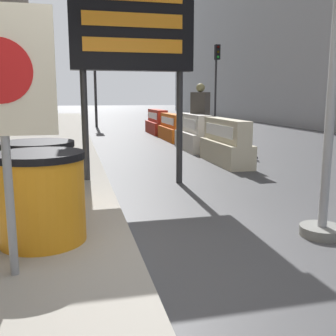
% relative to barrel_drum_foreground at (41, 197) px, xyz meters
% --- Properties ---
extents(ground_plane, '(120.00, 120.00, 0.00)m').
position_rel_barrel_drum_foreground_xyz_m(ground_plane, '(0.79, -0.48, -0.53)').
color(ground_plane, '#474749').
extents(barrel_drum_foreground, '(0.78, 0.78, 0.80)m').
position_rel_barrel_drum_foreground_xyz_m(barrel_drum_foreground, '(0.00, 0.00, 0.00)').
color(barrel_drum_foreground, orange).
rests_on(barrel_drum_foreground, sidewalk_left).
extents(barrel_drum_middle, '(0.78, 0.78, 0.80)m').
position_rel_barrel_drum_foreground_xyz_m(barrel_drum_middle, '(-0.09, 0.86, 0.00)').
color(barrel_drum_middle, orange).
rests_on(barrel_drum_middle, sidewalk_left).
extents(warning_sign, '(0.71, 0.08, 1.86)m').
position_rel_barrel_drum_foreground_xyz_m(warning_sign, '(-0.16, -0.66, 0.91)').
color(warning_sign, gray).
rests_on(warning_sign, sidewalk_left).
extents(message_board, '(1.97, 0.36, 3.31)m').
position_rel_barrel_drum_foreground_xyz_m(message_board, '(1.21, 2.58, 1.96)').
color(message_board, '#28282B').
rests_on(message_board, ground_plane).
extents(jersey_barrier_cream, '(0.52, 1.88, 0.94)m').
position_rel_barrel_drum_foreground_xyz_m(jersey_barrier_cream, '(3.39, 4.18, -0.12)').
color(jersey_barrier_cream, beige).
rests_on(jersey_barrier_cream, ground_plane).
extents(jersey_barrier_white, '(0.62, 1.75, 0.94)m').
position_rel_barrel_drum_foreground_xyz_m(jersey_barrier_white, '(3.39, 6.40, -0.12)').
color(jersey_barrier_white, silver).
rests_on(jersey_barrier_white, ground_plane).
extents(jersey_barrier_orange_far, '(0.51, 2.04, 0.85)m').
position_rel_barrel_drum_foreground_xyz_m(jersey_barrier_orange_far, '(3.39, 8.81, -0.16)').
color(jersey_barrier_orange_far, orange).
rests_on(jersey_barrier_orange_far, ground_plane).
extents(jersey_barrier_red_striped, '(0.59, 1.96, 0.91)m').
position_rel_barrel_drum_foreground_xyz_m(jersey_barrier_red_striped, '(3.39, 11.11, -0.13)').
color(jersey_barrier_red_striped, red).
rests_on(jersey_barrier_red_striped, ground_plane).
extents(traffic_cone_near, '(0.37, 0.37, 0.66)m').
position_rel_barrel_drum_foreground_xyz_m(traffic_cone_near, '(4.19, 4.83, -0.21)').
color(traffic_cone_near, black).
rests_on(traffic_cone_near, ground_plane).
extents(traffic_light_near_curb, '(0.28, 0.44, 3.76)m').
position_rel_barrel_drum_foreground_xyz_m(traffic_light_near_curb, '(1.34, 14.99, 2.20)').
color(traffic_light_near_curb, '#2D2D30').
rests_on(traffic_light_near_curb, ground_plane).
extents(traffic_light_far_side, '(0.28, 0.45, 4.34)m').
position_rel_barrel_drum_foreground_xyz_m(traffic_light_far_side, '(8.56, 18.78, 2.60)').
color(traffic_light_far_side, '#2D2D30').
rests_on(traffic_light_far_side, ground_plane).
extents(pedestrian_worker, '(0.50, 0.53, 1.74)m').
position_rel_barrel_drum_foreground_xyz_m(pedestrian_worker, '(3.61, 6.62, 0.50)').
color(pedestrian_worker, '#333338').
rests_on(pedestrian_worker, ground_plane).
extents(steel_pole_right, '(0.44, 0.44, 2.62)m').
position_rel_barrel_drum_foreground_xyz_m(steel_pole_right, '(2.72, -0.15, 0.19)').
color(steel_pole_right, gray).
rests_on(steel_pole_right, ground_plane).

